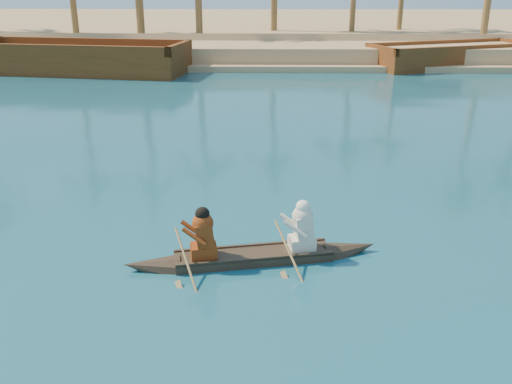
# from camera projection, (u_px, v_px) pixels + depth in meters

# --- Properties ---
(sandy_embankment) EXTENTS (150.00, 51.00, 1.50)m
(sandy_embankment) POSITION_uv_depth(u_px,v_px,m) (186.00, 30.00, 57.87)
(sandy_embankment) COLOR tan
(sandy_embankment) RESTS_ON ground
(shrub_cluster) EXTENTS (100.00, 6.00, 2.40)m
(shrub_cluster) POSITION_uv_depth(u_px,v_px,m) (159.00, 37.00, 43.22)
(shrub_cluster) COLOR #213915
(shrub_cluster) RESTS_ON ground
(canoe) EXTENTS (5.19, 1.69, 1.42)m
(canoe) POSITION_uv_depth(u_px,v_px,m) (253.00, 248.00, 11.43)
(canoe) COLOR #3C2E20
(canoe) RESTS_ON ground
(barge_mid) EXTENTS (13.54, 6.31, 2.17)m
(barge_mid) POSITION_uv_depth(u_px,v_px,m) (79.00, 60.00, 34.54)
(barge_mid) COLOR brown
(barge_mid) RESTS_ON ground
(barge_right) EXTENTS (11.24, 7.10, 1.78)m
(barge_right) POSITION_uv_depth(u_px,v_px,m) (451.00, 57.00, 36.78)
(barge_right) COLOR brown
(barge_right) RESTS_ON ground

